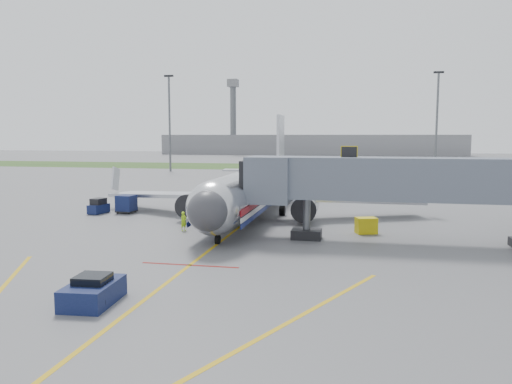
% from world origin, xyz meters
% --- Properties ---
extents(ground, '(400.00, 400.00, 0.00)m').
position_xyz_m(ground, '(0.00, 0.00, 0.00)').
color(ground, '#565659').
rests_on(ground, ground).
extents(grass_strip, '(300.00, 25.00, 0.01)m').
position_xyz_m(grass_strip, '(0.00, 90.00, 0.01)').
color(grass_strip, '#2D4C1E').
rests_on(grass_strip, ground).
extents(apron_markings, '(21.52, 50.00, 0.01)m').
position_xyz_m(apron_markings, '(0.00, -7.40, 0.00)').
color(apron_markings, gold).
rests_on(apron_markings, ground).
extents(airliner, '(32.10, 35.67, 10.25)m').
position_xyz_m(airliner, '(0.00, 15.25, 2.65)').
color(airliner, silver).
rests_on(airliner, ground).
extents(jet_bridge, '(25.30, 4.00, 6.90)m').
position_xyz_m(jet_bridge, '(12.86, 5.00, 4.47)').
color(jet_bridge, slate).
rests_on(jet_bridge, ground).
extents(light_mast_left, '(2.00, 0.44, 20.40)m').
position_xyz_m(light_mast_left, '(-30.00, 70.00, 10.78)').
color(light_mast_left, '#595B60').
rests_on(light_mast_left, ground).
extents(light_mast_right, '(2.00, 0.44, 20.40)m').
position_xyz_m(light_mast_right, '(25.00, 75.00, 10.78)').
color(light_mast_right, '#595B60').
rests_on(light_mast_right, ground).
extents(distant_terminal, '(120.00, 14.00, 8.00)m').
position_xyz_m(distant_terminal, '(-10.00, 170.00, 4.00)').
color(distant_terminal, slate).
rests_on(distant_terminal, ground).
extents(control_tower, '(4.00, 4.00, 30.00)m').
position_xyz_m(control_tower, '(-40.00, 165.00, 17.33)').
color(control_tower, '#595B60').
rests_on(control_tower, ground).
extents(pushback_tug, '(2.18, 3.34, 1.34)m').
position_xyz_m(pushback_tug, '(-2.09, -11.34, 0.56)').
color(pushback_tug, '#0D183C').
rests_on(pushback_tug, ground).
extents(baggage_tug, '(1.47, 2.32, 1.52)m').
position_xyz_m(baggage_tug, '(-15.33, 13.02, 0.67)').
color(baggage_tug, '#0D183C').
rests_on(baggage_tug, ground).
extents(baggage_cart_a, '(2.20, 2.20, 1.94)m').
position_xyz_m(baggage_cart_a, '(-3.00, 8.91, 0.99)').
color(baggage_cart_a, '#0D183C').
rests_on(baggage_cart_a, ground).
extents(baggage_cart_b, '(1.79, 1.79, 1.78)m').
position_xyz_m(baggage_cart_b, '(-12.79, 13.89, 0.91)').
color(baggage_cart_b, '#0D183C').
rests_on(baggage_cart_b, ground).
extents(baggage_cart_c, '(2.18, 2.18, 1.90)m').
position_xyz_m(baggage_cart_c, '(-4.26, 13.56, 0.97)').
color(baggage_cart_c, '#0D183C').
rests_on(baggage_cart_c, ground).
extents(belt_loader, '(2.20, 4.26, 2.01)m').
position_xyz_m(belt_loader, '(-4.14, 13.51, 0.50)').
color(belt_loader, '#0D183C').
rests_on(belt_loader, ground).
extents(ground_power_cart, '(1.83, 1.50, 1.26)m').
position_xyz_m(ground_power_cart, '(10.38, 8.00, 0.62)').
color(ground_power_cart, yellow).
rests_on(ground_power_cart, ground).
extents(ramp_worker, '(0.61, 0.68, 1.56)m').
position_xyz_m(ramp_worker, '(-4.03, 6.17, 0.78)').
color(ramp_worker, '#A8E81B').
rests_on(ramp_worker, ground).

